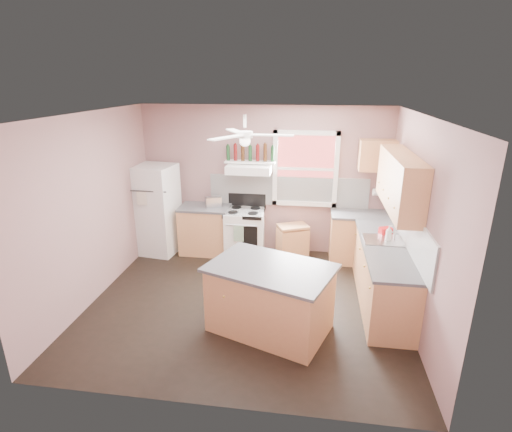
# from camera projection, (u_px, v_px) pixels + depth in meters

# --- Properties ---
(floor) EXTENTS (4.50, 4.50, 0.00)m
(floor) POSITION_uv_depth(u_px,v_px,m) (246.00, 302.00, 5.90)
(floor) COLOR black
(floor) RESTS_ON ground
(ceiling) EXTENTS (4.50, 4.50, 0.00)m
(ceiling) POSITION_uv_depth(u_px,v_px,m) (245.00, 115.00, 5.01)
(ceiling) COLOR white
(ceiling) RESTS_ON ground
(wall_back) EXTENTS (4.50, 0.05, 2.70)m
(wall_back) POSITION_uv_depth(u_px,v_px,m) (264.00, 180.00, 7.35)
(wall_back) COLOR #8A6563
(wall_back) RESTS_ON ground
(wall_right) EXTENTS (0.05, 4.00, 2.70)m
(wall_right) POSITION_uv_depth(u_px,v_px,m) (419.00, 224.00, 5.15)
(wall_right) COLOR #8A6563
(wall_right) RESTS_ON ground
(wall_left) EXTENTS (0.05, 4.00, 2.70)m
(wall_left) POSITION_uv_depth(u_px,v_px,m) (91.00, 209.00, 5.76)
(wall_left) COLOR #8A6563
(wall_left) RESTS_ON ground
(backsplash_back) EXTENTS (2.90, 0.03, 0.55)m
(backsplash_back) POSITION_uv_depth(u_px,v_px,m) (288.00, 191.00, 7.31)
(backsplash_back) COLOR white
(backsplash_back) RESTS_ON wall_back
(backsplash_right) EXTENTS (0.03, 2.60, 0.55)m
(backsplash_right) POSITION_uv_depth(u_px,v_px,m) (409.00, 228.00, 5.49)
(backsplash_right) COLOR white
(backsplash_right) RESTS_ON wall_right
(window_view) EXTENTS (1.00, 0.02, 1.20)m
(window_view) POSITION_uv_depth(u_px,v_px,m) (305.00, 169.00, 7.13)
(window_view) COLOR maroon
(window_view) RESTS_ON wall_back
(window_frame) EXTENTS (1.16, 0.07, 1.36)m
(window_frame) POSITION_uv_depth(u_px,v_px,m) (305.00, 169.00, 7.10)
(window_frame) COLOR white
(window_frame) RESTS_ON wall_back
(refrigerator) EXTENTS (0.79, 0.77, 1.66)m
(refrigerator) POSITION_uv_depth(u_px,v_px,m) (156.00, 210.00, 7.38)
(refrigerator) COLOR white
(refrigerator) RESTS_ON floor
(base_cabinet_left) EXTENTS (0.90, 0.60, 0.86)m
(base_cabinet_left) POSITION_uv_depth(u_px,v_px,m) (206.00, 230.00, 7.49)
(base_cabinet_left) COLOR #BE7C4F
(base_cabinet_left) RESTS_ON floor
(counter_left) EXTENTS (0.92, 0.62, 0.04)m
(counter_left) POSITION_uv_depth(u_px,v_px,m) (205.00, 207.00, 7.34)
(counter_left) COLOR #454548
(counter_left) RESTS_ON base_cabinet_left
(toaster) EXTENTS (0.32, 0.26, 0.18)m
(toaster) POSITION_uv_depth(u_px,v_px,m) (213.00, 202.00, 7.31)
(toaster) COLOR silver
(toaster) RESTS_ON counter_left
(stove) EXTENTS (0.75, 0.69, 0.86)m
(stove) POSITION_uv_depth(u_px,v_px,m) (245.00, 233.00, 7.37)
(stove) COLOR white
(stove) RESTS_ON floor
(range_hood) EXTENTS (0.78, 0.50, 0.14)m
(range_hood) POSITION_uv_depth(u_px,v_px,m) (249.00, 169.00, 7.04)
(range_hood) COLOR white
(range_hood) RESTS_ON wall_back
(bottle_shelf) EXTENTS (0.90, 0.26, 0.03)m
(bottle_shelf) POSITION_uv_depth(u_px,v_px,m) (250.00, 162.00, 7.12)
(bottle_shelf) COLOR white
(bottle_shelf) RESTS_ON range_hood
(cart) EXTENTS (0.63, 0.54, 0.53)m
(cart) POSITION_uv_depth(u_px,v_px,m) (292.00, 242.00, 7.37)
(cart) COLOR #BE7C4F
(cart) RESTS_ON floor
(base_cabinet_corner) EXTENTS (1.00, 0.60, 0.86)m
(base_cabinet_corner) POSITION_uv_depth(u_px,v_px,m) (359.00, 238.00, 7.11)
(base_cabinet_corner) COLOR #BE7C4F
(base_cabinet_corner) RESTS_ON floor
(base_cabinet_right) EXTENTS (0.60, 2.20, 0.86)m
(base_cabinet_right) POSITION_uv_depth(u_px,v_px,m) (382.00, 275.00, 5.77)
(base_cabinet_right) COLOR #BE7C4F
(base_cabinet_right) RESTS_ON floor
(counter_corner) EXTENTS (1.02, 0.62, 0.04)m
(counter_corner) POSITION_uv_depth(u_px,v_px,m) (361.00, 215.00, 6.96)
(counter_corner) COLOR #454548
(counter_corner) RESTS_ON base_cabinet_corner
(counter_right) EXTENTS (0.62, 2.22, 0.04)m
(counter_right) POSITION_uv_depth(u_px,v_px,m) (385.00, 247.00, 5.63)
(counter_right) COLOR #454548
(counter_right) RESTS_ON base_cabinet_right
(sink) EXTENTS (0.55, 0.45, 0.03)m
(sink) POSITION_uv_depth(u_px,v_px,m) (383.00, 240.00, 5.81)
(sink) COLOR silver
(sink) RESTS_ON counter_right
(faucet) EXTENTS (0.03, 0.03, 0.14)m
(faucet) POSITION_uv_depth(u_px,v_px,m) (395.00, 236.00, 5.76)
(faucet) COLOR silver
(faucet) RESTS_ON sink
(upper_cabinet_right) EXTENTS (0.33, 1.80, 0.76)m
(upper_cabinet_right) POSITION_uv_depth(u_px,v_px,m) (400.00, 182.00, 5.50)
(upper_cabinet_right) COLOR #BE7C4F
(upper_cabinet_right) RESTS_ON wall_right
(upper_cabinet_corner) EXTENTS (0.60, 0.33, 0.52)m
(upper_cabinet_corner) POSITION_uv_depth(u_px,v_px,m) (377.00, 155.00, 6.73)
(upper_cabinet_corner) COLOR #BE7C4F
(upper_cabinet_corner) RESTS_ON wall_back
(paper_towel) EXTENTS (0.26, 0.12, 0.12)m
(paper_towel) POSITION_uv_depth(u_px,v_px,m) (380.00, 192.00, 6.95)
(paper_towel) COLOR white
(paper_towel) RESTS_ON wall_back
(island) EXTENTS (1.67, 1.36, 0.86)m
(island) POSITION_uv_depth(u_px,v_px,m) (270.00, 300.00, 5.14)
(island) COLOR #BE7C4F
(island) RESTS_ON floor
(island_top) EXTENTS (1.78, 1.47, 0.04)m
(island_top) POSITION_uv_depth(u_px,v_px,m) (271.00, 268.00, 5.00)
(island_top) COLOR #454548
(island_top) RESTS_ON island
(ceiling_fan_hub) EXTENTS (0.20, 0.20, 0.08)m
(ceiling_fan_hub) POSITION_uv_depth(u_px,v_px,m) (245.00, 135.00, 5.10)
(ceiling_fan_hub) COLOR white
(ceiling_fan_hub) RESTS_ON ceiling
(soap_bottle) EXTENTS (0.11, 0.10, 0.23)m
(soap_bottle) POSITION_uv_depth(u_px,v_px,m) (389.00, 233.00, 5.75)
(soap_bottle) COLOR silver
(soap_bottle) RESTS_ON counter_right
(red_caddy) EXTENTS (0.21, 0.18, 0.10)m
(red_caddy) POSITION_uv_depth(u_px,v_px,m) (386.00, 231.00, 6.03)
(red_caddy) COLOR red
(red_caddy) RESTS_ON counter_right
(wine_bottles) EXTENTS (0.86, 0.06, 0.31)m
(wine_bottles) POSITION_uv_depth(u_px,v_px,m) (250.00, 153.00, 7.06)
(wine_bottles) COLOR #143819
(wine_bottles) RESTS_ON bottle_shelf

